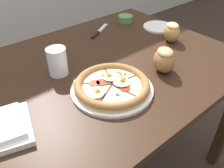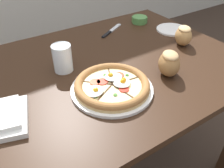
% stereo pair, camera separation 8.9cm
% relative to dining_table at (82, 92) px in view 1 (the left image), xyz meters
% --- Properties ---
extents(dining_table, '(1.48, 0.93, 0.77)m').
position_rel_dining_table_xyz_m(dining_table, '(0.00, 0.00, 0.00)').
color(dining_table, '#331E11').
rests_on(dining_table, ground_plane).
extents(pizza, '(0.32, 0.32, 0.05)m').
position_rel_dining_table_xyz_m(pizza, '(0.03, -0.17, 0.11)').
color(pizza, white).
rests_on(pizza, dining_table).
extents(ramekin_bowl, '(0.10, 0.10, 0.04)m').
position_rel_dining_table_xyz_m(ramekin_bowl, '(0.54, 0.30, 0.11)').
color(ramekin_bowl, '#4C8442').
rests_on(ramekin_bowl, dining_table).
extents(bread_piece_mid, '(0.14, 0.14, 0.10)m').
position_rel_dining_table_xyz_m(bread_piece_mid, '(0.29, -0.20, 0.15)').
color(bread_piece_mid, olive).
rests_on(bread_piece_mid, dining_table).
extents(bread_piece_far, '(0.13, 0.14, 0.10)m').
position_rel_dining_table_xyz_m(bread_piece_far, '(0.54, -0.04, 0.15)').
color(bread_piece_far, '#B27F47').
rests_on(bread_piece_far, dining_table).
extents(knife_main, '(0.19, 0.12, 0.01)m').
position_rel_dining_table_xyz_m(knife_main, '(0.33, 0.29, 0.10)').
color(knife_main, silver).
rests_on(knife_main, dining_table).
extents(water_glass, '(0.08, 0.08, 0.12)m').
position_rel_dining_table_xyz_m(water_glass, '(-0.06, 0.06, 0.15)').
color(water_glass, white).
rests_on(water_glass, dining_table).
extents(side_saucer, '(0.18, 0.18, 0.01)m').
position_rel_dining_table_xyz_m(side_saucer, '(0.63, 0.11, 0.10)').
color(side_saucer, white).
rests_on(side_saucer, dining_table).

